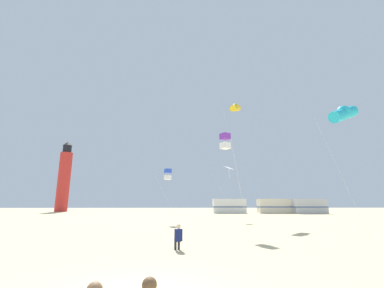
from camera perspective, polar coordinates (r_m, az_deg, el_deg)
The scene contains 10 objects.
kite_flyer_standing at distance 12.63m, azimuth -3.06°, elevation -19.52°, with size 0.39×0.54×1.16m.
kite_tube_gold at distance 30.57m, azimuth 9.48°, elevation 7.80°, with size 2.49×2.87×13.42m.
kite_diamond_white at distance 31.80m, azimuth 8.03°, elevation -5.60°, with size 3.15×3.15×6.39m.
kite_tube_cyan at distance 18.27m, azimuth 30.22°, elevation 5.78°, with size 2.89×2.56×8.07m.
kite_box_blue at distance 28.02m, azimuth -5.31°, elevation -6.61°, with size 2.66×1.78×5.63m.
kite_box_violet at distance 19.20m, azimuth 7.27°, elevation 0.61°, with size 1.83×1.83×7.08m.
lighthouse_distant at distance 70.12m, azimuth -26.18°, elevation -6.70°, with size 2.80×2.80×16.80m.
rv_van_white at distance 53.87m, azimuth 8.14°, elevation -13.31°, with size 6.52×2.56×2.80m.
rv_van_cream at distance 55.42m, azimuth 17.55°, elevation -12.84°, with size 6.49×2.47×2.80m.
rv_van_silver at distance 56.50m, azimuth 24.25°, elevation -12.32°, with size 6.54×2.64×2.80m.
Camera 1 is at (0.97, -6.53, 2.13)m, focal length 24.38 mm.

